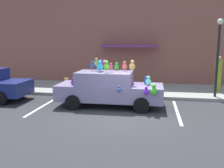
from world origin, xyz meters
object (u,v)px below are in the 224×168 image
teddy_bear_on_sidewalk (67,85)px  pedestrian_walking_past (218,75)px  street_lamp_post (218,50)px  pedestrian_near_shopfront (105,76)px  plush_covered_car (109,88)px

teddy_bear_on_sidewalk → pedestrian_walking_past: size_ratio=0.39×
street_lamp_post → pedestrian_near_shopfront: 6.00m
pedestrian_near_shopfront → pedestrian_walking_past: 6.20m
pedestrian_near_shopfront → pedestrian_walking_past: (6.18, 0.56, 0.10)m
teddy_bear_on_sidewalk → pedestrian_near_shopfront: pedestrian_near_shopfront is taller
teddy_bear_on_sidewalk → pedestrian_near_shopfront: (2.00, 0.75, 0.45)m
street_lamp_post → plush_covered_car: bearing=-157.1°
street_lamp_post → teddy_bear_on_sidewalk: bearing=179.1°
plush_covered_car → street_lamp_post: street_lamp_post is taller
pedestrian_walking_past → teddy_bear_on_sidewalk: bearing=-170.9°
plush_covered_car → teddy_bear_on_sidewalk: size_ratio=6.23×
street_lamp_post → pedestrian_walking_past: street_lamp_post is taller
plush_covered_car → teddy_bear_on_sidewalk: bearing=141.0°
plush_covered_car → teddy_bear_on_sidewalk: 3.56m
street_lamp_post → pedestrian_near_shopfront: street_lamp_post is taller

